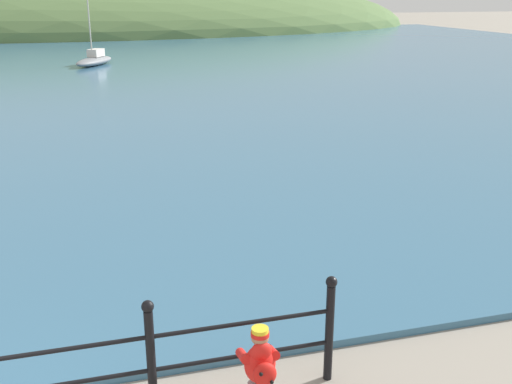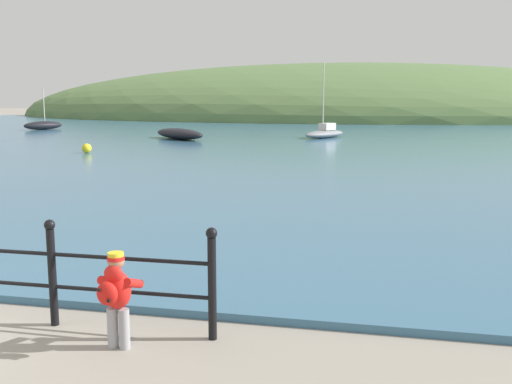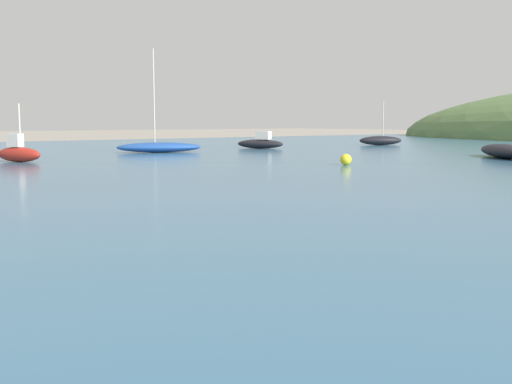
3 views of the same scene
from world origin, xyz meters
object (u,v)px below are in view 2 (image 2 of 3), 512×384
at_px(boat_red_dinghy, 325,133).
at_px(boat_green_fishing, 179,134).
at_px(boat_twin_mast, 43,125).
at_px(mooring_buoy, 87,148).
at_px(child_in_coat, 116,291).

bearing_deg(boat_red_dinghy, boat_green_fishing, -160.51).
relative_size(boat_twin_mast, mooring_buoy, 7.21).
xyz_separation_m(child_in_coat, mooring_buoy, (-9.88, 17.93, -0.30)).
bearing_deg(child_in_coat, mooring_buoy, 118.86).
distance_m(boat_twin_mast, mooring_buoy, 18.96).
height_order(child_in_coat, boat_green_fishing, child_in_coat).
height_order(boat_twin_mast, mooring_buoy, boat_twin_mast).
bearing_deg(mooring_buoy, boat_red_dinghy, 51.67).
xyz_separation_m(boat_red_dinghy, mooring_buoy, (-8.94, -11.31, -0.09)).
bearing_deg(boat_red_dinghy, boat_twin_mast, 169.39).
height_order(boat_red_dinghy, mooring_buoy, boat_red_dinghy).
bearing_deg(mooring_buoy, child_in_coat, -61.14).
xyz_separation_m(boat_green_fishing, boat_red_dinghy, (7.83, 2.77, -0.01)).
height_order(boat_green_fishing, boat_red_dinghy, boat_red_dinghy).
bearing_deg(boat_green_fishing, child_in_coat, -71.67).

